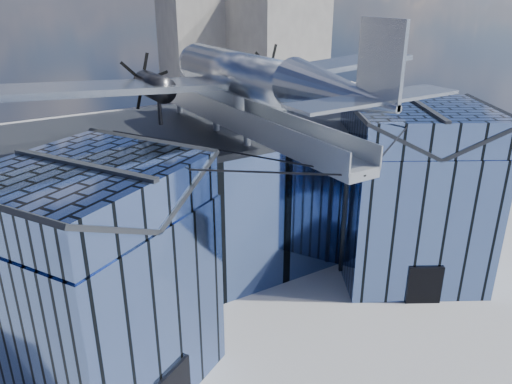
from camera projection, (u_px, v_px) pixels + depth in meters
ground_plane at (273, 308)px, 31.32m from camera, size 120.00×120.00×0.00m
museum at (226, 197)px, 33.80m from camera, size 32.88×24.50×17.60m
bg_towers at (79, 56)px, 67.99m from camera, size 77.00×24.50×26.00m
tree_plaza_e at (509, 159)px, 46.08m from camera, size 4.59×4.59×5.86m
tree_side_e at (454, 155)px, 46.85m from camera, size 3.96×3.96×6.07m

